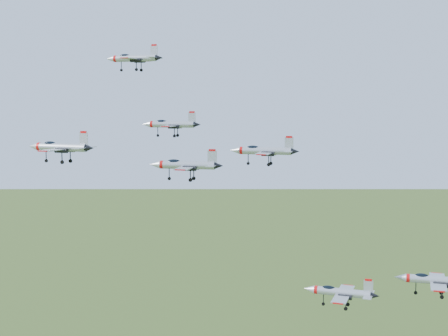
% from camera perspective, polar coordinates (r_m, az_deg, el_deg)
% --- Properties ---
extents(jet_lead, '(13.13, 10.99, 3.51)m').
position_cam_1_polar(jet_lead, '(134.53, -8.29, 9.91)').
color(jet_lead, '#ABB0B8').
extents(jet_left_high, '(10.91, 9.24, 2.95)m').
position_cam_1_polar(jet_left_high, '(112.36, -4.93, 4.01)').
color(jet_left_high, '#ABB0B8').
extents(jet_right_high, '(13.07, 10.86, 3.49)m').
position_cam_1_polar(jet_right_high, '(108.44, -14.79, 1.87)').
color(jet_right_high, '#ABB0B8').
extents(jet_left_low, '(12.89, 10.88, 3.47)m').
position_cam_1_polar(jet_left_low, '(114.08, 3.61, 1.60)').
color(jet_left_low, '#ABB0B8').
extents(jet_right_low, '(12.16, 10.33, 3.30)m').
position_cam_1_polar(jet_right_low, '(100.61, -3.59, 0.29)').
color(jet_right_low, '#ABB0B8').
extents(jet_trail, '(11.89, 9.90, 3.18)m').
position_cam_1_polar(jet_trail, '(100.58, 10.55, -11.08)').
color(jet_trail, '#ABB0B8').
extents(jet_extra, '(13.25, 11.11, 3.55)m').
position_cam_1_polar(jet_extra, '(110.94, 18.66, -9.66)').
color(jet_extra, '#ABB0B8').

